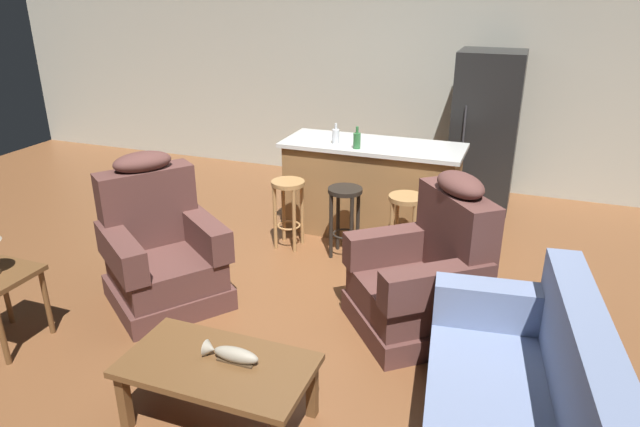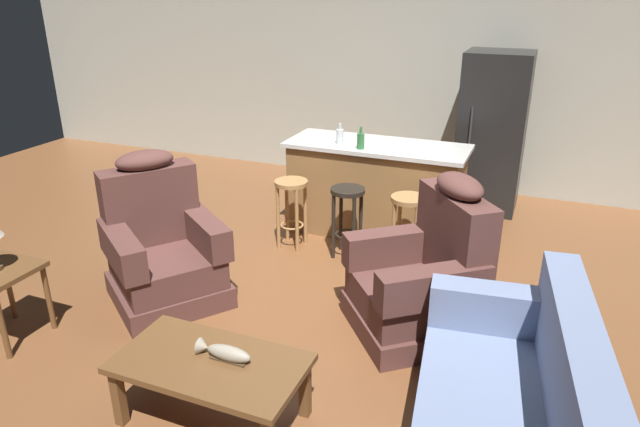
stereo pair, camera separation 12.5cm
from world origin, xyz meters
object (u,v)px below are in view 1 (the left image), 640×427
at_px(fish_figurine, 231,354).
at_px(recliner_near_lamp, 161,252).
at_px(kitchen_island, 371,188).
at_px(bar_stool_left, 288,201).
at_px(coffee_table, 218,371).
at_px(bottle_short_amber, 336,136).
at_px(bottle_tall_green, 357,140).
at_px(bar_stool_right, 405,217).
at_px(bar_stool_middle, 345,209).
at_px(refrigerator, 485,131).
at_px(recliner_near_island, 425,277).

bearing_deg(fish_figurine, recliner_near_lamp, 139.15).
height_order(recliner_near_lamp, kitchen_island, recliner_near_lamp).
relative_size(recliner_near_lamp, bar_stool_left, 1.76).
height_order(coffee_table, bar_stool_left, bar_stool_left).
bearing_deg(bottle_short_amber, bottle_tall_green, -22.31).
height_order(bar_stool_right, bottle_short_amber, bottle_short_amber).
bearing_deg(bar_stool_left, bar_stool_middle, 0.00).
xyz_separation_m(kitchen_island, bar_stool_right, (0.50, -0.63, -0.01)).
distance_m(bar_stool_left, bottle_tall_green, 0.88).
relative_size(recliner_near_lamp, bar_stool_right, 1.76).
height_order(recliner_near_lamp, bar_stool_right, recliner_near_lamp).
distance_m(kitchen_island, bar_stool_middle, 0.63).
bearing_deg(bottle_short_amber, recliner_near_lamp, -115.97).
distance_m(refrigerator, bottle_tall_green, 1.79).
distance_m(recliner_near_island, bar_stool_middle, 1.34).
bearing_deg(bottle_tall_green, recliner_near_island, -54.66).
bearing_deg(bar_stool_right, fish_figurine, -101.82).
distance_m(bar_stool_right, bottle_tall_green, 0.91).
distance_m(fish_figurine, bar_stool_right, 2.39).
relative_size(bar_stool_middle, refrigerator, 0.39).
bearing_deg(fish_figurine, bottle_short_amber, 97.12).
bearing_deg(bar_stool_left, coffee_table, -76.06).
height_order(coffee_table, bottle_short_amber, bottle_short_amber).
xyz_separation_m(coffee_table, recliner_near_island, (0.92, 1.43, 0.06)).
height_order(refrigerator, bottle_tall_green, refrigerator).
bearing_deg(refrigerator, recliner_near_lamp, -125.08).
distance_m(fish_figurine, bar_stool_middle, 2.34).
distance_m(fish_figurine, kitchen_island, 2.97).
relative_size(recliner_near_island, bottle_tall_green, 5.58).
height_order(bar_stool_middle, bar_stool_right, same).
bearing_deg(bottle_short_amber, fish_figurine, -82.88).
xyz_separation_m(recliner_near_island, bar_stool_right, (-0.37, 0.96, 0.05)).
bearing_deg(recliner_near_lamp, recliner_near_island, 44.94).
bearing_deg(bar_stool_right, bottle_tall_green, 146.08).
bearing_deg(bar_stool_middle, fish_figurine, -87.92).
bearing_deg(bottle_tall_green, recliner_near_lamp, -123.66).
bearing_deg(bar_stool_left, kitchen_island, 44.00).
xyz_separation_m(recliner_near_lamp, bar_stool_left, (0.56, 1.28, 0.05)).
bearing_deg(bottle_tall_green, coffee_table, -89.22).
distance_m(bar_stool_middle, bottle_short_amber, 0.80).
bearing_deg(fish_figurine, refrigerator, 77.01).
xyz_separation_m(bar_stool_left, bottle_short_amber, (0.30, 0.50, 0.56)).
relative_size(recliner_near_island, bar_stool_left, 1.76).
xyz_separation_m(fish_figurine, kitchen_island, (-0.01, 2.97, 0.02)).
xyz_separation_m(recliner_near_island, bottle_tall_green, (-0.96, 1.36, 0.61)).
distance_m(recliner_near_island, refrigerator, 2.83).
height_order(bar_stool_right, bottle_tall_green, bottle_tall_green).
distance_m(bar_stool_middle, bar_stool_right, 0.57).
xyz_separation_m(coffee_table, bottle_short_amber, (-0.29, 2.89, 0.66)).
relative_size(bar_stool_left, bottle_tall_green, 3.16).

